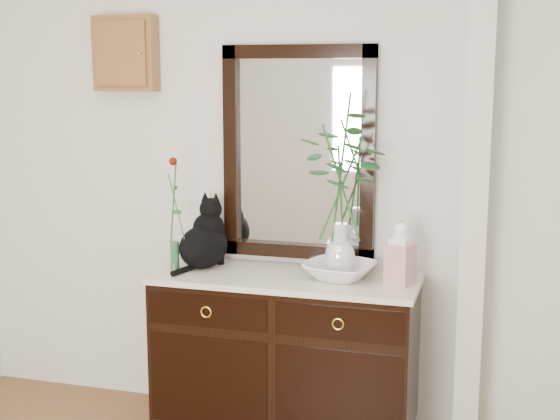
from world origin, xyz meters
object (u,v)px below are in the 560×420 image
(lotus_bowl, at_px, (340,271))
(ginger_jar, at_px, (401,252))
(sideboard, at_px, (285,347))
(cat, at_px, (203,233))

(lotus_bowl, height_order, ginger_jar, ginger_jar)
(sideboard, relative_size, lotus_bowl, 3.92)
(sideboard, distance_m, lotus_bowl, 0.50)
(sideboard, distance_m, cat, 0.72)
(sideboard, bearing_deg, cat, 174.65)
(sideboard, relative_size, ginger_jar, 4.22)
(sideboard, bearing_deg, lotus_bowl, 2.47)
(ginger_jar, bearing_deg, sideboard, 179.77)
(cat, bearing_deg, lotus_bowl, 11.76)
(sideboard, height_order, cat, cat)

